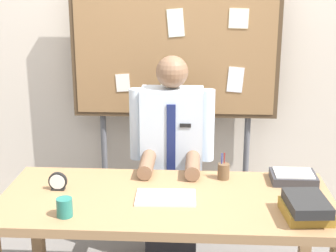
% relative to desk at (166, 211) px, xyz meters
% --- Properties ---
extents(back_wall, '(6.40, 0.08, 2.70)m').
position_rel_desk_xyz_m(back_wall, '(0.00, 1.19, 0.70)').
color(back_wall, beige).
rests_on(back_wall, ground_plane).
extents(desk, '(1.82, 0.80, 0.74)m').
position_rel_desk_xyz_m(desk, '(0.00, 0.00, 0.00)').
color(desk, '#9E754C').
rests_on(desk, ground_plane).
extents(person, '(0.55, 0.56, 1.42)m').
position_rel_desk_xyz_m(person, '(0.00, 0.61, 0.01)').
color(person, '#2D2D33').
rests_on(person, ground_plane).
extents(bulletin_board, '(1.46, 0.09, 1.89)m').
position_rel_desk_xyz_m(bulletin_board, '(0.00, 0.99, 0.72)').
color(bulletin_board, '#4C3823').
rests_on(bulletin_board, ground_plane).
extents(book_stack, '(0.24, 0.31, 0.11)m').
position_rel_desk_xyz_m(book_stack, '(0.71, -0.20, 0.14)').
color(book_stack, olive).
rests_on(book_stack, desk).
extents(open_notebook, '(0.33, 0.22, 0.01)m').
position_rel_desk_xyz_m(open_notebook, '(0.00, -0.02, 0.09)').
color(open_notebook, silver).
rests_on(open_notebook, desk).
extents(desk_clock, '(0.10, 0.04, 0.10)m').
position_rel_desk_xyz_m(desk_clock, '(-0.61, 0.06, 0.13)').
color(desk_clock, black).
rests_on(desk_clock, desk).
extents(coffee_mug, '(0.08, 0.08, 0.10)m').
position_rel_desk_xyz_m(coffee_mug, '(-0.49, -0.26, 0.13)').
color(coffee_mug, '#267266').
rests_on(coffee_mug, desk).
extents(pen_holder, '(0.07, 0.07, 0.16)m').
position_rel_desk_xyz_m(pen_holder, '(0.32, 0.28, 0.13)').
color(pen_holder, brown).
rests_on(pen_holder, desk).
extents(paper_tray, '(0.26, 0.20, 0.06)m').
position_rel_desk_xyz_m(paper_tray, '(0.73, 0.26, 0.11)').
color(paper_tray, '#333338').
rests_on(paper_tray, desk).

